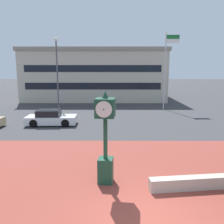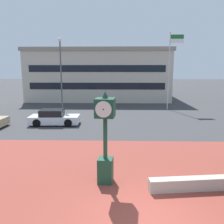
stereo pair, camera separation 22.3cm
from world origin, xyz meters
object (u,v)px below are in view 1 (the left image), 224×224
(car_street_near, at_px, (51,118))
(street_lamp_post, at_px, (57,69))
(street_clock, at_px, (105,136))
(civic_building, at_px, (97,74))
(flagpole_primary, at_px, (166,65))

(car_street_near, relative_size, street_lamp_post, 0.54)
(street_clock, relative_size, street_lamp_post, 0.50)
(street_clock, height_order, civic_building, civic_building)
(street_clock, xyz_separation_m, street_lamp_post, (-5.32, 14.87, 2.61))
(car_street_near, xyz_separation_m, street_lamp_post, (-0.41, 4.71, 4.02))
(street_clock, distance_m, flagpole_primary, 19.35)
(civic_building, bearing_deg, street_lamp_post, -100.50)
(street_clock, height_order, street_lamp_post, street_lamp_post)
(car_street_near, bearing_deg, civic_building, 170.67)
(street_clock, height_order, flagpole_primary, flagpole_primary)
(civic_building, bearing_deg, car_street_near, -96.97)
(street_clock, xyz_separation_m, civic_building, (-2.43, 30.46, 1.76))
(street_clock, height_order, car_street_near, street_clock)
(flagpole_primary, height_order, street_lamp_post, flagpole_primary)
(civic_building, xyz_separation_m, street_lamp_post, (-2.89, -15.59, 0.84))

